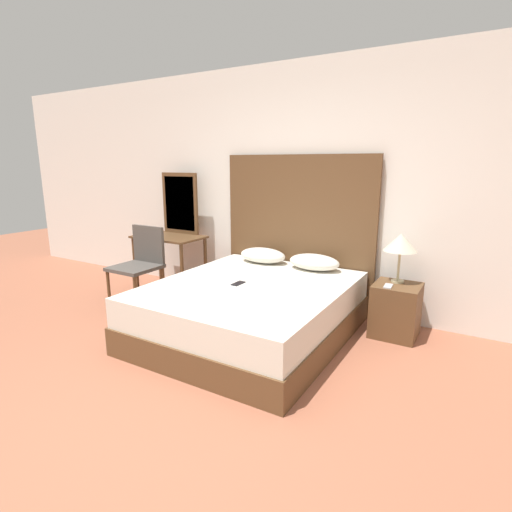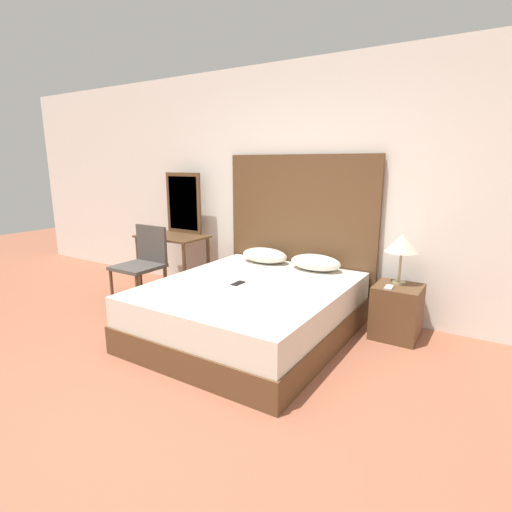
# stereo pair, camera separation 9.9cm
# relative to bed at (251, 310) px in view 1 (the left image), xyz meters

# --- Properties ---
(ground_plane) EXTENTS (16.00, 16.00, 0.00)m
(ground_plane) POSITION_rel_bed_xyz_m (0.13, -1.54, -0.26)
(ground_plane) COLOR #9E5B42
(wall_back) EXTENTS (10.00, 0.06, 2.70)m
(wall_back) POSITION_rel_bed_xyz_m (0.13, 1.10, 1.09)
(wall_back) COLOR white
(wall_back) RESTS_ON ground_plane
(bed) EXTENTS (1.71, 1.99, 0.52)m
(bed) POSITION_rel_bed_xyz_m (0.00, 0.00, 0.00)
(bed) COLOR brown
(bed) RESTS_ON ground_plane
(headboard) EXTENTS (1.80, 0.05, 1.72)m
(headboard) POSITION_rel_bed_xyz_m (-0.00, 1.02, 0.60)
(headboard) COLOR brown
(headboard) RESTS_ON ground_plane
(pillow_left) EXTENTS (0.55, 0.33, 0.17)m
(pillow_left) POSITION_rel_bed_xyz_m (-0.31, 0.78, 0.34)
(pillow_left) COLOR silver
(pillow_left) RESTS_ON bed
(pillow_right) EXTENTS (0.55, 0.33, 0.17)m
(pillow_right) POSITION_rel_bed_xyz_m (0.31, 0.78, 0.34)
(pillow_right) COLOR silver
(pillow_right) RESTS_ON bed
(phone_on_bed) EXTENTS (0.07, 0.15, 0.01)m
(phone_on_bed) POSITION_rel_bed_xyz_m (-0.10, -0.06, 0.27)
(phone_on_bed) COLOR black
(phone_on_bed) RESTS_ON bed
(nightstand) EXTENTS (0.42, 0.42, 0.51)m
(nightstand) POSITION_rel_bed_xyz_m (1.19, 0.71, -0.00)
(nightstand) COLOR brown
(nightstand) RESTS_ON ground_plane
(table_lamp) EXTENTS (0.31, 0.31, 0.48)m
(table_lamp) POSITION_rel_bed_xyz_m (1.17, 0.79, 0.63)
(table_lamp) COLOR tan
(table_lamp) RESTS_ON nightstand
(phone_on_nightstand) EXTENTS (0.08, 0.15, 0.01)m
(phone_on_nightstand) POSITION_rel_bed_xyz_m (1.13, 0.60, 0.26)
(phone_on_nightstand) COLOR #B7B7BC
(phone_on_nightstand) RESTS_ON nightstand
(vanity_desk) EXTENTS (0.87, 0.53, 0.73)m
(vanity_desk) POSITION_rel_bed_xyz_m (-1.60, 0.64, 0.34)
(vanity_desk) COLOR brown
(vanity_desk) RESTS_ON ground_plane
(vanity_mirror) EXTENTS (0.56, 0.03, 0.78)m
(vanity_mirror) POSITION_rel_bed_xyz_m (-1.60, 0.87, 0.86)
(vanity_mirror) COLOR brown
(vanity_mirror) RESTS_ON vanity_desk
(chair) EXTENTS (0.49, 0.50, 0.90)m
(chair) POSITION_rel_bed_xyz_m (-1.60, 0.15, 0.26)
(chair) COLOR #4C4742
(chair) RESTS_ON ground_plane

